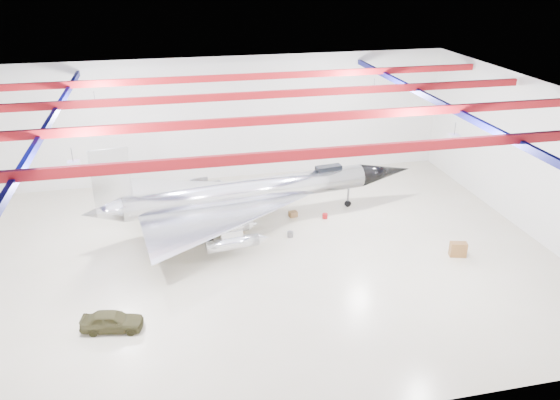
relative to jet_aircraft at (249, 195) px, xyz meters
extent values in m
plane|color=#BEB597|center=(-0.21, -5.17, -2.33)|extent=(40.00, 40.00, 0.00)
plane|color=silver|center=(-0.21, 9.83, 3.17)|extent=(40.00, 0.00, 40.00)
plane|color=silver|center=(19.79, -5.17, 3.17)|extent=(0.00, 30.00, 30.00)
plane|color=#0A0F38|center=(-0.21, -5.17, 8.67)|extent=(40.00, 40.00, 0.00)
cube|color=maroon|center=(-0.21, -14.17, 8.07)|extent=(39.50, 0.25, 0.50)
cube|color=maroon|center=(-0.21, -8.17, 8.07)|extent=(39.50, 0.25, 0.50)
cube|color=maroon|center=(-0.21, -2.17, 8.07)|extent=(39.50, 0.25, 0.50)
cube|color=maroon|center=(-0.21, 3.83, 8.07)|extent=(39.50, 0.25, 0.50)
cube|color=#0E0F55|center=(-12.21, -5.17, 7.77)|extent=(0.25, 29.50, 0.40)
cube|color=#0E0F55|center=(11.79, -5.17, 7.77)|extent=(0.25, 29.50, 0.40)
cube|color=silver|center=(-10.21, -11.17, 7.37)|extent=(0.55, 0.55, 0.25)
cube|color=silver|center=(9.79, -11.17, 7.37)|extent=(0.55, 0.55, 0.25)
cube|color=silver|center=(-10.21, 0.83, 7.37)|extent=(0.55, 0.55, 0.25)
cube|color=silver|center=(9.79, 0.83, 7.37)|extent=(0.55, 0.55, 0.25)
cylinder|color=silver|center=(0.05, 0.01, 0.27)|extent=(18.66, 4.33, 1.86)
cone|color=black|center=(11.56, 1.57, 0.27)|extent=(4.85, 2.46, 1.86)
cone|color=silver|center=(-10.54, -1.43, 0.27)|extent=(3.01, 2.22, 1.86)
cube|color=silver|center=(-9.61, -1.30, 2.69)|extent=(2.59, 0.46, 4.18)
cube|color=black|center=(6.50, 0.88, 1.25)|extent=(2.12, 1.01, 0.46)
cylinder|color=silver|center=(-2.02, -5.43, -1.03)|extent=(3.61, 1.30, 0.84)
cylinder|color=silver|center=(-2.34, -3.13, -1.03)|extent=(3.61, 1.30, 0.84)
cylinder|color=silver|center=(-3.08, 2.39, -1.03)|extent=(3.61, 1.30, 0.84)
cylinder|color=silver|center=(-3.40, 4.70, -1.03)|extent=(3.61, 1.30, 0.84)
cylinder|color=#59595B|center=(8.34, 1.13, -1.49)|extent=(0.17, 0.17, 1.67)
cylinder|color=black|center=(8.34, 1.13, -2.07)|extent=(0.54, 0.27, 0.52)
cylinder|color=#59595B|center=(-3.32, -2.79, -1.49)|extent=(0.17, 0.17, 1.67)
cylinder|color=black|center=(-3.32, -2.79, -2.07)|extent=(0.54, 0.27, 0.52)
cylinder|color=#59595B|center=(-3.94, 1.81, -1.49)|extent=(0.17, 0.17, 1.67)
cylinder|color=black|center=(-3.94, 1.81, -2.07)|extent=(0.54, 0.27, 0.52)
imported|color=#3A371D|center=(-9.52, -11.41, -1.76)|extent=(3.55, 1.92, 1.15)
cube|color=brown|center=(13.06, -8.15, -1.82)|extent=(1.23, 0.84, 1.02)
cube|color=olive|center=(-6.71, 0.02, -2.16)|extent=(0.53, 0.45, 0.34)
cube|color=#9D0F14|center=(-4.88, 2.20, -2.16)|extent=(0.57, 0.50, 0.34)
cylinder|color=#59595B|center=(2.52, -2.96, -2.13)|extent=(0.46, 0.46, 0.40)
cube|color=olive|center=(3.52, 0.29, -2.11)|extent=(0.71, 0.61, 0.43)
cube|color=#59595B|center=(-5.89, 2.41, -2.22)|extent=(0.40, 0.37, 0.23)
cylinder|color=#9D0F14|center=(5.89, -0.56, -2.14)|extent=(0.55, 0.55, 0.38)
cube|color=olive|center=(-0.95, -1.38, -2.11)|extent=(0.68, 0.57, 0.43)
cylinder|color=#59595B|center=(2.71, 3.95, -2.13)|extent=(0.57, 0.57, 0.40)
camera|label=1|loc=(-5.80, -37.29, 16.53)|focal=35.00mm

